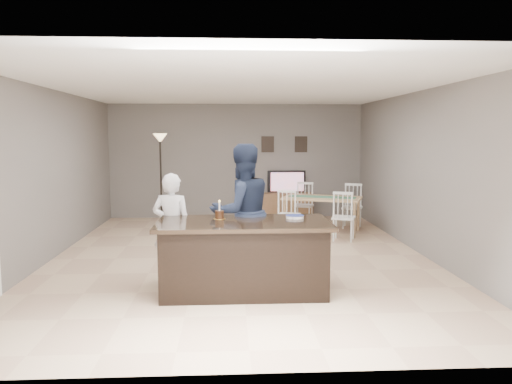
{
  "coord_description": "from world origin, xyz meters",
  "views": [
    {
      "loc": [
        -0.18,
        -7.92,
        1.96
      ],
      "look_at": [
        0.24,
        -0.3,
        1.09
      ],
      "focal_mm": 35.0,
      "sensor_mm": 36.0,
      "label": 1
    }
  ],
  "objects": [
    {
      "name": "kitchen_island",
      "position": [
        0.0,
        -1.8,
        0.45
      ],
      "size": [
        2.15,
        1.1,
        0.9
      ],
      "color": "black",
      "rests_on": "floor"
    },
    {
      "name": "dining_table",
      "position": [
        1.71,
        2.0,
        0.6
      ],
      "size": [
        1.97,
        2.13,
        0.94
      ],
      "rotation": [
        0.0,
        0.0,
        -0.36
      ],
      "color": "tan",
      "rests_on": "floor"
    },
    {
      "name": "plate_stack",
      "position": [
        0.67,
        -1.6,
        0.92
      ],
      "size": [
        0.24,
        0.24,
        0.04
      ],
      "color": "white",
      "rests_on": "kitchen_island"
    },
    {
      "name": "floor_lamp",
      "position": [
        -1.64,
        2.87,
        1.55
      ],
      "size": [
        0.3,
        0.3,
        2.0
      ],
      "color": "black",
      "rests_on": "floor"
    },
    {
      "name": "tv_screen_glow",
      "position": [
        1.2,
        3.76,
        0.87
      ],
      "size": [
        0.78,
        0.0,
        0.78
      ],
      "primitive_type": "plane",
      "rotation": [
        1.57,
        0.0,
        3.14
      ],
      "color": "#FE5A1C",
      "rests_on": "tv_console"
    },
    {
      "name": "birthday_cake",
      "position": [
        -0.3,
        -1.61,
        0.96
      ],
      "size": [
        0.15,
        0.15,
        0.24
      ],
      "color": "gold",
      "rests_on": "kitchen_island"
    },
    {
      "name": "man",
      "position": [
        -0.0,
        -1.25,
        0.93
      ],
      "size": [
        1.1,
        0.99,
        1.85
      ],
      "primitive_type": "imported",
      "rotation": [
        0.0,
        0.0,
        3.53
      ],
      "color": "#182136",
      "rests_on": "floor"
    },
    {
      "name": "picture_frames",
      "position": [
        1.15,
        3.98,
        1.75
      ],
      "size": [
        1.1,
        0.02,
        0.38
      ],
      "color": "black",
      "rests_on": "room_shell"
    },
    {
      "name": "room_shell",
      "position": [
        0.0,
        0.0,
        1.68
      ],
      "size": [
        8.0,
        8.0,
        8.0
      ],
      "color": "slate",
      "rests_on": "floor"
    },
    {
      "name": "floor",
      "position": [
        0.0,
        0.0,
        0.0
      ],
      "size": [
        8.0,
        8.0,
        0.0
      ],
      "primitive_type": "plane",
      "color": "tan",
      "rests_on": "ground"
    },
    {
      "name": "tv_console",
      "position": [
        1.2,
        3.77,
        0.3
      ],
      "size": [
        1.2,
        0.4,
        0.6
      ],
      "primitive_type": "cube",
      "color": "brown",
      "rests_on": "floor"
    },
    {
      "name": "woman",
      "position": [
        -0.95,
        -1.25,
        0.73
      ],
      "size": [
        0.59,
        0.45,
        1.46
      ],
      "primitive_type": "imported",
      "rotation": [
        0.0,
        0.0,
        2.95
      ],
      "color": "silver",
      "rests_on": "floor"
    },
    {
      "name": "television",
      "position": [
        1.2,
        3.84,
        0.86
      ],
      "size": [
        0.91,
        0.12,
        0.53
      ],
      "primitive_type": "imported",
      "rotation": [
        0.0,
        0.0,
        3.14
      ],
      "color": "black",
      "rests_on": "tv_console"
    }
  ]
}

